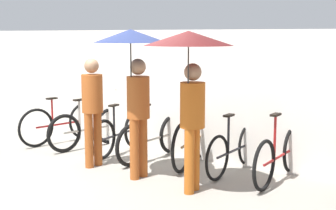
{
  "coord_description": "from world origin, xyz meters",
  "views": [
    {
      "loc": [
        4.29,
        -4.7,
        2.03
      ],
      "look_at": [
        0.58,
        0.96,
        1.0
      ],
      "focal_mm": 50.0,
      "sensor_mm": 36.0,
      "label": 1
    }
  ],
  "objects_px": {
    "parked_bicycle_3": "(153,138)",
    "parked_bicycle_2": "(120,133)",
    "parked_bicycle_1": "(88,128)",
    "parked_bicycle_6": "(279,155)",
    "parked_bicycle_0": "(62,123)",
    "parked_bicycle_5": "(234,149)",
    "pedestrian_leading": "(93,104)",
    "parked_bicycle_4": "(193,140)",
    "pedestrian_center": "(133,62)",
    "pedestrian_trailing": "(190,64)"
  },
  "relations": [
    {
      "from": "parked_bicycle_1",
      "to": "pedestrian_center",
      "type": "distance_m",
      "value": 2.46
    },
    {
      "from": "parked_bicycle_2",
      "to": "parked_bicycle_5",
      "type": "distance_m",
      "value": 2.13
    },
    {
      "from": "parked_bicycle_0",
      "to": "parked_bicycle_3",
      "type": "height_order",
      "value": "parked_bicycle_3"
    },
    {
      "from": "pedestrian_center",
      "to": "pedestrian_trailing",
      "type": "height_order",
      "value": "pedestrian_center"
    },
    {
      "from": "parked_bicycle_1",
      "to": "parked_bicycle_0",
      "type": "bearing_deg",
      "value": 100.54
    },
    {
      "from": "parked_bicycle_2",
      "to": "pedestrian_trailing",
      "type": "distance_m",
      "value": 2.71
    },
    {
      "from": "parked_bicycle_1",
      "to": "parked_bicycle_4",
      "type": "xyz_separation_m",
      "value": [
        2.12,
        0.09,
        0.04
      ]
    },
    {
      "from": "parked_bicycle_0",
      "to": "pedestrian_trailing",
      "type": "distance_m",
      "value": 3.89
    },
    {
      "from": "parked_bicycle_6",
      "to": "parked_bicycle_0",
      "type": "bearing_deg",
      "value": 91.08
    },
    {
      "from": "pedestrian_center",
      "to": "parked_bicycle_3",
      "type": "bearing_deg",
      "value": -62.82
    },
    {
      "from": "parked_bicycle_4",
      "to": "pedestrian_trailing",
      "type": "height_order",
      "value": "pedestrian_trailing"
    },
    {
      "from": "parked_bicycle_0",
      "to": "pedestrian_trailing",
      "type": "height_order",
      "value": "pedestrian_trailing"
    },
    {
      "from": "parked_bicycle_2",
      "to": "pedestrian_center",
      "type": "distance_m",
      "value": 2.01
    },
    {
      "from": "pedestrian_trailing",
      "to": "parked_bicycle_0",
      "type": "bearing_deg",
      "value": -25.4
    },
    {
      "from": "parked_bicycle_2",
      "to": "parked_bicycle_5",
      "type": "height_order",
      "value": "parked_bicycle_2"
    },
    {
      "from": "parked_bicycle_4",
      "to": "parked_bicycle_3",
      "type": "bearing_deg",
      "value": 87.05
    },
    {
      "from": "parked_bicycle_0",
      "to": "parked_bicycle_2",
      "type": "distance_m",
      "value": 1.42
    },
    {
      "from": "parked_bicycle_2",
      "to": "pedestrian_center",
      "type": "relative_size",
      "value": 0.77
    },
    {
      "from": "parked_bicycle_4",
      "to": "pedestrian_center",
      "type": "height_order",
      "value": "pedestrian_center"
    },
    {
      "from": "parked_bicycle_4",
      "to": "pedestrian_trailing",
      "type": "distance_m",
      "value": 1.88
    },
    {
      "from": "parked_bicycle_0",
      "to": "parked_bicycle_1",
      "type": "xyz_separation_m",
      "value": [
        0.71,
        -0.04,
        -0.02
      ]
    },
    {
      "from": "parked_bicycle_3",
      "to": "pedestrian_leading",
      "type": "bearing_deg",
      "value": 152.7
    },
    {
      "from": "parked_bicycle_1",
      "to": "parked_bicycle_4",
      "type": "relative_size",
      "value": 0.96
    },
    {
      "from": "parked_bicycle_5",
      "to": "pedestrian_leading",
      "type": "distance_m",
      "value": 2.23
    },
    {
      "from": "parked_bicycle_3",
      "to": "parked_bicycle_6",
      "type": "height_order",
      "value": "parked_bicycle_6"
    },
    {
      "from": "parked_bicycle_0",
      "to": "parked_bicycle_5",
      "type": "relative_size",
      "value": 1.05
    },
    {
      "from": "parked_bicycle_3",
      "to": "pedestrian_leading",
      "type": "xyz_separation_m",
      "value": [
        -0.52,
        -0.85,
        0.63
      ]
    },
    {
      "from": "parked_bicycle_6",
      "to": "pedestrian_trailing",
      "type": "bearing_deg",
      "value": 147.63
    },
    {
      "from": "parked_bicycle_4",
      "to": "pedestrian_leading",
      "type": "height_order",
      "value": "pedestrian_leading"
    },
    {
      "from": "pedestrian_center",
      "to": "parked_bicycle_4",
      "type": "bearing_deg",
      "value": -99.71
    },
    {
      "from": "parked_bicycle_0",
      "to": "parked_bicycle_2",
      "type": "xyz_separation_m",
      "value": [
        1.42,
        -0.0,
        -0.02
      ]
    },
    {
      "from": "parked_bicycle_4",
      "to": "parked_bicycle_5",
      "type": "xyz_separation_m",
      "value": [
        0.71,
        -0.02,
        -0.05
      ]
    },
    {
      "from": "pedestrian_leading",
      "to": "parked_bicycle_0",
      "type": "bearing_deg",
      "value": -22.83
    },
    {
      "from": "parked_bicycle_3",
      "to": "parked_bicycle_5",
      "type": "xyz_separation_m",
      "value": [
        1.42,
        0.07,
        -0.0
      ]
    },
    {
      "from": "pedestrian_leading",
      "to": "pedestrian_trailing",
      "type": "bearing_deg",
      "value": 177.56
    },
    {
      "from": "parked_bicycle_3",
      "to": "parked_bicycle_2",
      "type": "bearing_deg",
      "value": 91.48
    },
    {
      "from": "parked_bicycle_0",
      "to": "parked_bicycle_4",
      "type": "xyz_separation_m",
      "value": [
        2.83,
        0.05,
        0.02
      ]
    },
    {
      "from": "parked_bicycle_2",
      "to": "parked_bicycle_4",
      "type": "height_order",
      "value": "parked_bicycle_4"
    },
    {
      "from": "parked_bicycle_5",
      "to": "pedestrian_trailing",
      "type": "relative_size",
      "value": 0.8
    },
    {
      "from": "parked_bicycle_1",
      "to": "parked_bicycle_4",
      "type": "distance_m",
      "value": 2.13
    },
    {
      "from": "parked_bicycle_6",
      "to": "pedestrian_leading",
      "type": "bearing_deg",
      "value": 109.53
    },
    {
      "from": "parked_bicycle_0",
      "to": "parked_bicycle_5",
      "type": "distance_m",
      "value": 3.54
    },
    {
      "from": "pedestrian_leading",
      "to": "pedestrian_center",
      "type": "height_order",
      "value": "pedestrian_center"
    },
    {
      "from": "parked_bicycle_3",
      "to": "parked_bicycle_4",
      "type": "xyz_separation_m",
      "value": [
        0.71,
        0.09,
        0.05
      ]
    },
    {
      "from": "parked_bicycle_0",
      "to": "parked_bicycle_1",
      "type": "relative_size",
      "value": 1.07
    },
    {
      "from": "parked_bicycle_0",
      "to": "parked_bicycle_2",
      "type": "relative_size",
      "value": 1.07
    },
    {
      "from": "pedestrian_leading",
      "to": "pedestrian_trailing",
      "type": "xyz_separation_m",
      "value": [
        1.88,
        -0.28,
        0.69
      ]
    },
    {
      "from": "parked_bicycle_0",
      "to": "parked_bicycle_3",
      "type": "distance_m",
      "value": 2.13
    },
    {
      "from": "parked_bicycle_1",
      "to": "parked_bicycle_6",
      "type": "relative_size",
      "value": 0.94
    },
    {
      "from": "parked_bicycle_1",
      "to": "parked_bicycle_6",
      "type": "bearing_deg",
      "value": -76.08
    }
  ]
}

